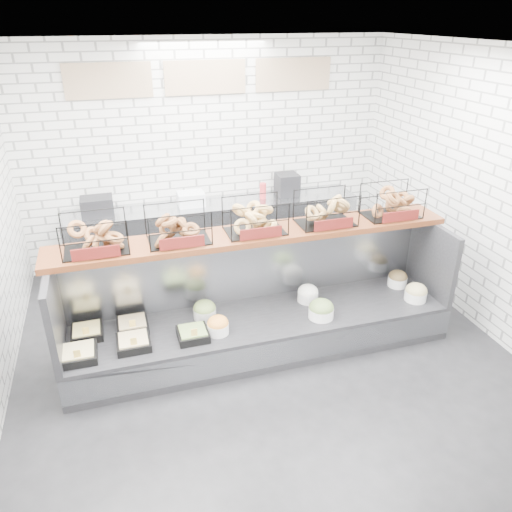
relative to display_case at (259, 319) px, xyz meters
name	(u,v)px	position (x,y,z in m)	size (l,w,h in m)	color
ground	(270,364)	(0.01, -0.34, -0.32)	(5.50, 5.50, 0.00)	black
room_shell	(252,151)	(0.01, 0.26, 1.73)	(5.02, 5.51, 3.01)	white
display_case	(259,319)	(0.00, 0.00, 0.00)	(4.00, 0.90, 1.20)	black
bagel_shelf	(255,221)	(0.01, 0.18, 1.06)	(4.10, 0.50, 0.40)	#48200F
prep_counter	(215,232)	(0.00, 2.09, 0.14)	(4.00, 0.60, 1.20)	#93969B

